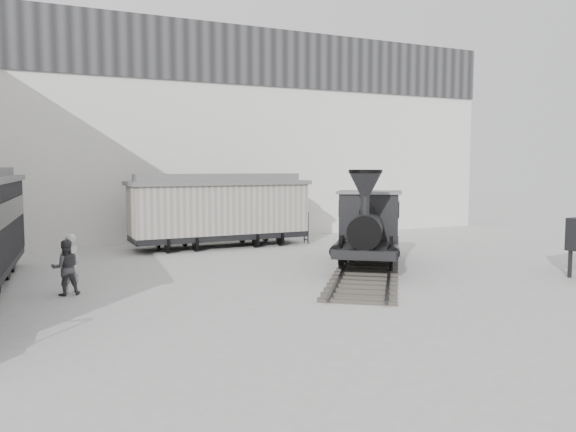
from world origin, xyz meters
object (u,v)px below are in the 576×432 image
visitor_a (70,263)px  visitor_b (66,268)px  locomotive (369,233)px  boxcar (220,209)px

visitor_a → visitor_b: visitor_a is taller
locomotive → boxcar: bearing=149.4°
boxcar → locomotive: bearing=-67.4°
boxcar → visitor_a: 10.25m
locomotive → boxcar: locomotive is taller
visitor_a → visitor_b: bearing=30.1°
visitor_b → boxcar: bearing=-135.0°
boxcar → visitor_b: size_ratio=5.17×
locomotive → visitor_b: bearing=-143.8°
locomotive → visitor_a: bearing=-145.2°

